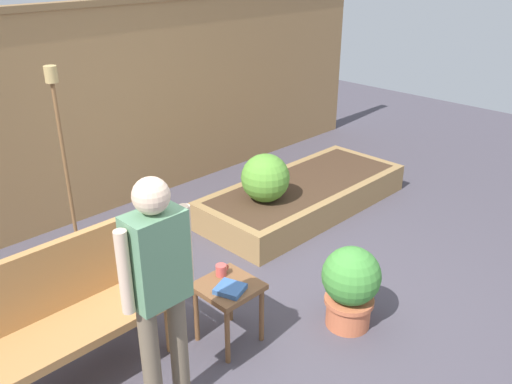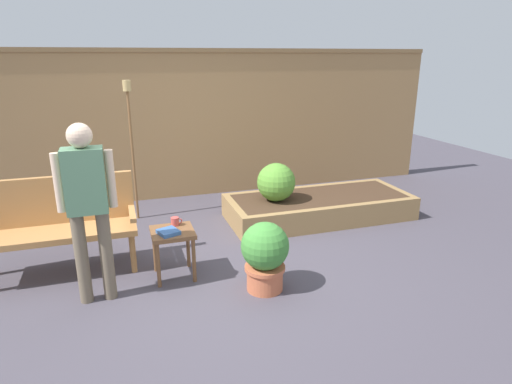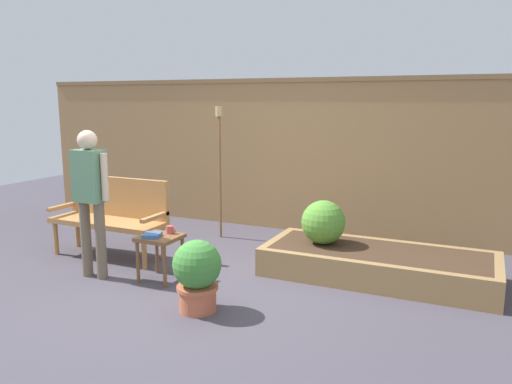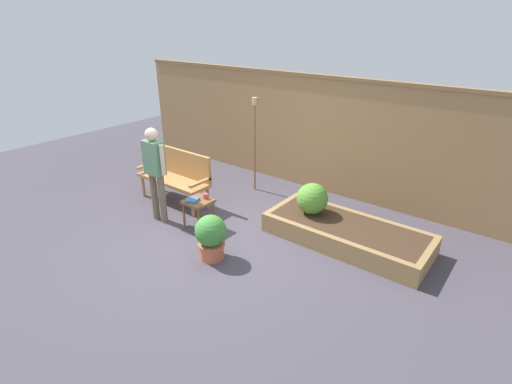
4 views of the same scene
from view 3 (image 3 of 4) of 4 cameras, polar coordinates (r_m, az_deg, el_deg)
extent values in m
plane|color=#47424C|center=(5.21, -7.86, -10.62)|extent=(14.00, 14.00, 0.00)
cube|color=#A37A4C|center=(7.23, 3.08, 3.97)|extent=(8.40, 0.10, 2.10)
cube|color=olive|center=(7.19, 3.16, 12.55)|extent=(8.40, 0.14, 0.06)
cylinder|color=#B77F47|center=(6.03, -10.48, -5.75)|extent=(0.06, 0.06, 0.40)
cylinder|color=#B77F47|center=(5.76, -12.55, -6.62)|extent=(0.06, 0.06, 0.40)
cylinder|color=#B77F47|center=(6.86, -19.56, -4.22)|extent=(0.06, 0.06, 0.40)
cylinder|color=#B77F47|center=(6.62, -21.73, -4.89)|extent=(0.06, 0.06, 0.40)
cube|color=#B77F47|center=(6.24, -16.48, -3.29)|extent=(1.44, 0.48, 0.06)
cube|color=#B77F47|center=(6.34, -15.36, -0.52)|extent=(1.44, 0.06, 0.48)
cube|color=#B77F47|center=(6.68, -21.01, -1.52)|extent=(0.06, 0.48, 0.04)
cube|color=#B77F47|center=(5.79, -11.38, -2.80)|extent=(0.06, 0.48, 0.04)
cylinder|color=brown|center=(5.42, -8.31, -7.35)|extent=(0.04, 0.04, 0.44)
cylinder|color=brown|center=(5.16, -10.32, -8.34)|extent=(0.04, 0.04, 0.44)
cylinder|color=brown|center=(5.60, -11.17, -6.86)|extent=(0.04, 0.04, 0.44)
cylinder|color=brown|center=(5.35, -13.25, -7.77)|extent=(0.04, 0.04, 0.44)
cube|color=brown|center=(5.31, -10.85, -5.10)|extent=(0.40, 0.40, 0.04)
cylinder|color=#CC4C47|center=(5.36, -9.74, -4.23)|extent=(0.08, 0.08, 0.08)
torus|color=#CC4C47|center=(5.34, -9.35, -4.28)|extent=(0.06, 0.01, 0.06)
cube|color=#38609E|center=(5.27, -11.71, -4.81)|extent=(0.22, 0.23, 0.04)
cylinder|color=#C66642|center=(4.63, -6.62, -12.04)|extent=(0.33, 0.33, 0.20)
cylinder|color=#C66642|center=(4.59, -6.65, -10.68)|extent=(0.37, 0.37, 0.04)
sphere|color=#428938|center=(4.51, -6.71, -8.15)|extent=(0.44, 0.44, 0.44)
cube|color=#997547|center=(5.11, 12.61, -9.45)|extent=(2.40, 0.09, 0.30)
cube|color=#997547|center=(5.96, 14.49, -6.63)|extent=(2.40, 0.09, 0.30)
cube|color=#997547|center=(5.84, 2.38, -6.64)|extent=(0.09, 0.82, 0.30)
cube|color=#997547|center=(5.45, 25.77, -8.99)|extent=(0.09, 0.82, 0.30)
cube|color=#422D1E|center=(5.53, 13.63, -7.94)|extent=(2.22, 0.82, 0.30)
cylinder|color=brown|center=(5.62, 7.59, -5.51)|extent=(0.04, 0.04, 0.06)
sphere|color=#569333|center=(5.56, 7.64, -3.42)|extent=(0.48, 0.48, 0.48)
cylinder|color=brown|center=(6.80, -4.09, 1.61)|extent=(0.03, 0.03, 1.65)
cylinder|color=tan|center=(6.72, -4.19, 9.11)|extent=(0.10, 0.10, 0.13)
cylinder|color=#70604C|center=(5.53, -17.20, -5.30)|extent=(0.11, 0.11, 0.82)
cylinder|color=#70604C|center=(5.66, -18.71, -5.02)|extent=(0.11, 0.11, 0.82)
cube|color=#5B8966|center=(5.45, -18.37, 1.74)|extent=(0.32, 0.20, 0.54)
cylinder|color=beige|center=(5.32, -16.79, 1.62)|extent=(0.07, 0.07, 0.49)
cylinder|color=beige|center=(5.59, -19.87, 1.85)|extent=(0.07, 0.07, 0.49)
sphere|color=beige|center=(5.41, -18.59, 5.61)|extent=(0.20, 0.20, 0.20)
camera|label=1|loc=(5.44, -47.24, 15.11)|focal=37.67mm
camera|label=2|loc=(3.45, -61.41, 8.32)|focal=30.44mm
camera|label=4|loc=(1.64, 104.37, 45.52)|focal=27.22mm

